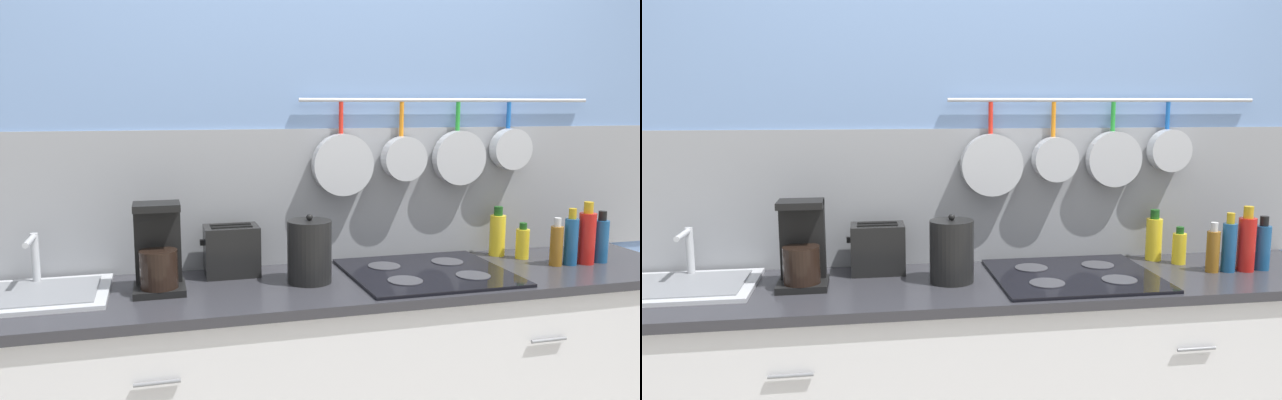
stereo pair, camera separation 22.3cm
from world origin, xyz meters
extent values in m
cube|color=#7293C6|center=(0.00, 0.33, 1.30)|extent=(7.20, 0.06, 2.60)
cube|color=gray|center=(0.00, 0.32, 1.19)|extent=(7.20, 0.07, 0.55)
cylinder|color=#B7BABF|center=(0.54, 0.27, 1.58)|extent=(1.30, 0.02, 0.02)
cylinder|color=red|center=(0.06, 0.27, 1.51)|extent=(0.02, 0.02, 0.12)
cylinder|color=#B7BABF|center=(0.06, 0.25, 1.32)|extent=(0.25, 0.05, 0.25)
cylinder|color=orange|center=(0.32, 0.27, 1.50)|extent=(0.02, 0.02, 0.14)
cylinder|color=#B7BABF|center=(0.32, 0.24, 1.34)|extent=(0.18, 0.07, 0.18)
cylinder|color=green|center=(0.58, 0.27, 1.51)|extent=(0.02, 0.02, 0.12)
cylinder|color=#B7BABF|center=(0.58, 0.25, 1.34)|extent=(0.23, 0.05, 0.23)
cylinder|color=#1959B2|center=(0.82, 0.27, 1.52)|extent=(0.02, 0.02, 0.11)
cylinder|color=#B7BABF|center=(0.82, 0.24, 1.37)|extent=(0.18, 0.06, 0.18)
cylinder|color=slate|center=(-0.68, -0.28, 0.73)|extent=(0.14, 0.01, 0.01)
cylinder|color=slate|center=(0.68, -0.28, 0.73)|extent=(0.14, 0.01, 0.01)
cube|color=#2D2D33|center=(0.00, 0.00, 0.90)|extent=(2.77, 0.57, 0.03)
cube|color=#B7BABF|center=(-1.09, 0.07, 0.93)|extent=(0.51, 0.39, 0.01)
cube|color=slate|center=(-1.09, 0.07, 0.94)|extent=(0.44, 0.31, 0.00)
cylinder|color=#B7BABF|center=(-1.09, 0.22, 1.02)|extent=(0.03, 0.03, 0.19)
cylinder|color=#B7BABF|center=(-1.09, 0.14, 1.10)|extent=(0.02, 0.16, 0.02)
cube|color=black|center=(-0.66, 0.02, 0.93)|extent=(0.17, 0.17, 0.02)
cube|color=black|center=(-0.66, 0.08, 1.07)|extent=(0.16, 0.06, 0.31)
cylinder|color=black|center=(-0.66, 0.00, 1.01)|extent=(0.13, 0.13, 0.13)
cube|color=black|center=(-0.66, 0.04, 1.22)|extent=(0.16, 0.13, 0.02)
cube|color=black|center=(-0.39, 0.18, 1.01)|extent=(0.20, 0.14, 0.19)
cube|color=black|center=(-0.39, 0.16, 1.11)|extent=(0.15, 0.03, 0.00)
cube|color=black|center=(-0.39, 0.21, 1.11)|extent=(0.15, 0.03, 0.00)
cube|color=black|center=(-0.50, 0.18, 1.05)|extent=(0.02, 0.02, 0.02)
cylinder|color=black|center=(-0.13, 0.02, 1.03)|extent=(0.16, 0.16, 0.23)
sphere|color=black|center=(-0.13, 0.02, 1.16)|extent=(0.02, 0.02, 0.02)
cube|color=black|center=(0.33, 0.01, 0.93)|extent=(0.60, 0.53, 0.01)
cylinder|color=#38383D|center=(0.20, -0.10, 0.93)|extent=(0.13, 0.13, 0.00)
cylinder|color=#38383D|center=(0.47, -0.10, 0.93)|extent=(0.13, 0.13, 0.00)
cylinder|color=#38383D|center=(0.20, 0.11, 0.93)|extent=(0.13, 0.13, 0.00)
cylinder|color=#38383D|center=(0.47, 0.11, 0.93)|extent=(0.13, 0.13, 0.00)
cylinder|color=yellow|center=(0.75, 0.21, 1.01)|extent=(0.07, 0.07, 0.17)
cylinder|color=#194C19|center=(0.75, 0.21, 1.11)|extent=(0.04, 0.04, 0.04)
cylinder|color=yellow|center=(0.82, 0.13, 0.98)|extent=(0.06, 0.06, 0.13)
cylinder|color=#194C19|center=(0.82, 0.13, 1.06)|extent=(0.03, 0.03, 0.03)
cylinder|color=#8C5919|center=(0.88, -0.01, 1.00)|extent=(0.05, 0.05, 0.16)
cylinder|color=beige|center=(0.88, -0.01, 1.10)|extent=(0.03, 0.03, 0.04)
cylinder|color=navy|center=(0.95, -0.01, 1.01)|extent=(0.05, 0.05, 0.19)
cylinder|color=#B28C19|center=(0.95, -0.01, 1.13)|extent=(0.03, 0.03, 0.04)
cylinder|color=red|center=(1.02, -0.02, 1.02)|extent=(0.07, 0.07, 0.21)
cylinder|color=#B28C19|center=(1.02, -0.02, 1.15)|extent=(0.04, 0.04, 0.05)
cylinder|color=navy|center=(1.10, -0.01, 1.01)|extent=(0.06, 0.06, 0.17)
cylinder|color=black|center=(1.10, -0.01, 1.11)|extent=(0.03, 0.03, 0.04)
camera|label=1|loc=(-0.66, -2.13, 1.56)|focal=35.00mm
camera|label=2|loc=(-0.44, -2.18, 1.56)|focal=35.00mm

